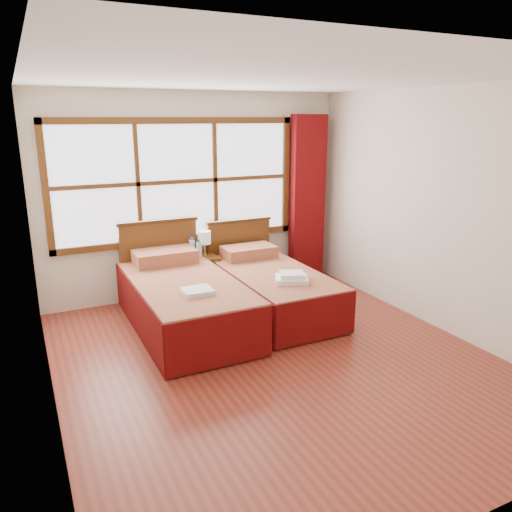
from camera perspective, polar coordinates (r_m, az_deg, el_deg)
name	(u,v)px	position (r m, az deg, el deg)	size (l,w,h in m)	color
floor	(277,361)	(4.95, 2.42, -11.86)	(4.50, 4.50, 0.00)	maroon
ceiling	(281,77)	(4.40, 2.83, 19.75)	(4.50, 4.50, 0.00)	white
wall_back	(196,196)	(6.53, -6.88, 6.85)	(4.00, 4.00, 0.00)	silver
wall_left	(38,256)	(3.98, -23.61, 0.02)	(4.50, 4.50, 0.00)	silver
wall_right	(443,212)	(5.71, 20.61, 4.72)	(4.50, 4.50, 0.00)	silver
window	(178,182)	(6.39, -8.96, 8.40)	(3.16, 0.06, 1.56)	white
curtain	(307,199)	(7.11, 5.89, 6.52)	(0.50, 0.16, 2.30)	maroon
bed_left	(183,299)	(5.64, -8.31, -4.91)	(1.08, 2.10, 1.05)	#3D220C
bed_right	(271,287)	(6.04, 1.69, -3.60)	(0.99, 2.01, 0.96)	#3D220C
nightstand	(202,277)	(6.52, -6.17, -2.41)	(0.41, 0.41, 0.55)	#573113
towels_left	(197,291)	(5.08, -6.73, -4.00)	(0.30, 0.27, 0.05)	white
towels_right	(292,278)	(5.56, 4.11, -2.48)	(0.44, 0.42, 0.10)	white
lamp	(204,238)	(6.44, -5.93, 2.03)	(0.17, 0.17, 0.32)	gold
bottle_near	(192,249)	(6.37, -7.30, 0.82)	(0.07, 0.07, 0.26)	#A5C5D5
bottle_far	(199,251)	(6.30, -6.52, 0.63)	(0.07, 0.07, 0.25)	#A5C5D5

